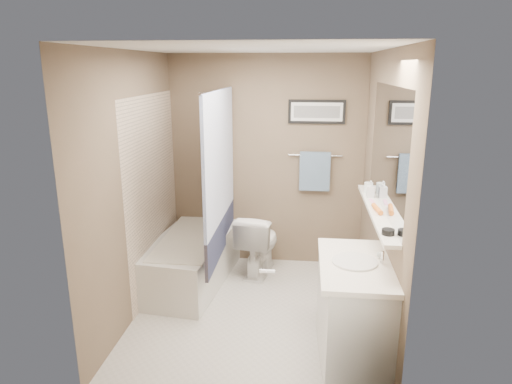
# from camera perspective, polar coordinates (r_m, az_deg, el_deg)

# --- Properties ---
(ground) EXTENTS (2.50, 2.50, 0.00)m
(ground) POSITION_cam_1_polar(r_m,az_deg,el_deg) (4.48, -0.22, -14.84)
(ground) COLOR beige
(ground) RESTS_ON ground
(ceiling) EXTENTS (2.20, 2.50, 0.04)m
(ceiling) POSITION_cam_1_polar(r_m,az_deg,el_deg) (3.87, -0.25, 17.22)
(ceiling) COLOR white
(ceiling) RESTS_ON wall_back
(wall_back) EXTENTS (2.20, 0.04, 2.40)m
(wall_back) POSITION_cam_1_polar(r_m,az_deg,el_deg) (5.20, 1.30, 3.69)
(wall_back) COLOR brown
(wall_back) RESTS_ON ground
(wall_front) EXTENTS (2.20, 0.04, 2.40)m
(wall_front) POSITION_cam_1_polar(r_m,az_deg,el_deg) (2.86, -3.03, -6.39)
(wall_front) COLOR brown
(wall_front) RESTS_ON ground
(wall_left) EXTENTS (0.04, 2.50, 2.40)m
(wall_left) POSITION_cam_1_polar(r_m,az_deg,el_deg) (4.27, -14.80, 0.53)
(wall_left) COLOR brown
(wall_left) RESTS_ON ground
(wall_right) EXTENTS (0.04, 2.50, 2.40)m
(wall_right) POSITION_cam_1_polar(r_m,az_deg,el_deg) (4.04, 15.17, -0.33)
(wall_right) COLOR brown
(wall_right) RESTS_ON ground
(tile_surround) EXTENTS (0.02, 1.55, 2.00)m
(tile_surround) POSITION_cam_1_polar(r_m,az_deg,el_deg) (4.78, -12.67, -0.24)
(tile_surround) COLOR beige
(tile_surround) RESTS_ON wall_left
(curtain_rod) EXTENTS (0.02, 1.55, 0.02)m
(curtain_rod) POSITION_cam_1_polar(r_m,az_deg,el_deg) (4.43, -4.77, 12.67)
(curtain_rod) COLOR silver
(curtain_rod) RESTS_ON wall_left
(curtain_upper) EXTENTS (0.03, 1.45, 1.28)m
(curtain_upper) POSITION_cam_1_polar(r_m,az_deg,el_deg) (4.51, -4.59, 4.39)
(curtain_upper) COLOR white
(curtain_upper) RESTS_ON curtain_rod
(curtain_lower) EXTENTS (0.03, 1.45, 0.36)m
(curtain_lower) POSITION_cam_1_polar(r_m,az_deg,el_deg) (4.73, -4.38, -5.39)
(curtain_lower) COLOR #292E4C
(curtain_lower) RESTS_ON curtain_rod
(mirror) EXTENTS (0.02, 1.60, 1.00)m
(mirror) POSITION_cam_1_polar(r_m,az_deg,el_deg) (3.81, 16.09, 5.15)
(mirror) COLOR silver
(mirror) RESTS_ON wall_right
(shelf) EXTENTS (0.12, 1.60, 0.03)m
(shelf) POSITION_cam_1_polar(r_m,az_deg,el_deg) (3.92, 14.74, -2.31)
(shelf) COLOR silver
(shelf) RESTS_ON wall_right
(towel_bar) EXTENTS (0.60, 0.02, 0.02)m
(towel_bar) POSITION_cam_1_polar(r_m,az_deg,el_deg) (5.15, 7.41, 4.58)
(towel_bar) COLOR silver
(towel_bar) RESTS_ON wall_back
(towel) EXTENTS (0.34, 0.05, 0.44)m
(towel) POSITION_cam_1_polar(r_m,az_deg,el_deg) (5.17, 7.35, 2.57)
(towel) COLOR #81A1BC
(towel) RESTS_ON towel_bar
(art_frame) EXTENTS (0.62, 0.02, 0.26)m
(art_frame) POSITION_cam_1_polar(r_m,az_deg,el_deg) (5.10, 7.60, 9.91)
(art_frame) COLOR black
(art_frame) RESTS_ON wall_back
(art_mat) EXTENTS (0.56, 0.00, 0.20)m
(art_mat) POSITION_cam_1_polar(r_m,az_deg,el_deg) (5.09, 7.60, 9.90)
(art_mat) COLOR white
(art_mat) RESTS_ON art_frame
(art_image) EXTENTS (0.50, 0.00, 0.13)m
(art_image) POSITION_cam_1_polar(r_m,az_deg,el_deg) (5.08, 7.60, 9.90)
(art_image) COLOR #595959
(art_image) RESTS_ON art_mat
(door) EXTENTS (0.80, 0.02, 2.00)m
(door) POSITION_cam_1_polar(r_m,az_deg,el_deg) (2.89, 7.99, -10.54)
(door) COLOR silver
(door) RESTS_ON wall_front
(door_handle) EXTENTS (0.10, 0.02, 0.02)m
(door_handle) POSITION_cam_1_polar(r_m,az_deg,el_deg) (2.95, 1.44, -9.89)
(door_handle) COLOR silver
(door_handle) RESTS_ON door
(bathtub) EXTENTS (0.87, 1.57, 0.50)m
(bathtub) POSITION_cam_1_polar(r_m,az_deg,el_deg) (5.01, -8.10, -8.38)
(bathtub) COLOR silver
(bathtub) RESTS_ON ground
(tub_rim) EXTENTS (0.56, 1.36, 0.02)m
(tub_rim) POSITION_cam_1_polar(r_m,az_deg,el_deg) (4.91, -8.21, -5.71)
(tub_rim) COLOR beige
(tub_rim) RESTS_ON bathtub
(toilet) EXTENTS (0.51, 0.75, 0.71)m
(toilet) POSITION_cam_1_polar(r_m,az_deg,el_deg) (5.13, 0.32, -6.37)
(toilet) COLOR white
(toilet) RESTS_ON ground
(vanity) EXTENTS (0.54, 0.92, 0.80)m
(vanity) POSITION_cam_1_polar(r_m,az_deg,el_deg) (3.74, 12.14, -14.78)
(vanity) COLOR white
(vanity) RESTS_ON ground
(countertop) EXTENTS (0.54, 0.96, 0.04)m
(countertop) POSITION_cam_1_polar(r_m,az_deg,el_deg) (3.55, 12.36, -8.90)
(countertop) COLOR white
(countertop) RESTS_ON vanity
(sink_basin) EXTENTS (0.34, 0.34, 0.01)m
(sink_basin) POSITION_cam_1_polar(r_m,az_deg,el_deg) (3.53, 12.23, -8.49)
(sink_basin) COLOR silver
(sink_basin) RESTS_ON countertop
(faucet_spout) EXTENTS (0.02, 0.02, 0.10)m
(faucet_spout) POSITION_cam_1_polar(r_m,az_deg,el_deg) (3.55, 15.51, -7.89)
(faucet_spout) COLOR silver
(faucet_spout) RESTS_ON countertop
(faucet_knob) EXTENTS (0.05, 0.05, 0.05)m
(faucet_knob) POSITION_cam_1_polar(r_m,az_deg,el_deg) (3.64, 15.25, -7.56)
(faucet_knob) COLOR silver
(faucet_knob) RESTS_ON countertop
(candle_bowl_near) EXTENTS (0.09, 0.09, 0.04)m
(candle_bowl_near) POSITION_cam_1_polar(r_m,az_deg,el_deg) (3.35, 16.19, -4.81)
(candle_bowl_near) COLOR black
(candle_bowl_near) RESTS_ON shelf
(hair_brush_front) EXTENTS (0.07, 0.22, 0.04)m
(hair_brush_front) POSITION_cam_1_polar(r_m,az_deg,el_deg) (3.85, 14.90, -2.06)
(hair_brush_front) COLOR orange
(hair_brush_front) RESTS_ON shelf
(pink_comb) EXTENTS (0.04, 0.16, 0.01)m
(pink_comb) POSITION_cam_1_polar(r_m,az_deg,el_deg) (4.10, 14.37, -1.20)
(pink_comb) COLOR pink
(pink_comb) RESTS_ON shelf
(glass_jar) EXTENTS (0.08, 0.08, 0.10)m
(glass_jar) POSITION_cam_1_polar(r_m,az_deg,el_deg) (4.38, 13.88, 0.51)
(glass_jar) COLOR white
(glass_jar) RESTS_ON shelf
(soap_bottle) EXTENTS (0.07, 0.07, 0.15)m
(soap_bottle) POSITION_cam_1_polar(r_m,az_deg,el_deg) (4.25, 14.13, 0.37)
(soap_bottle) COLOR #999999
(soap_bottle) RESTS_ON shelf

